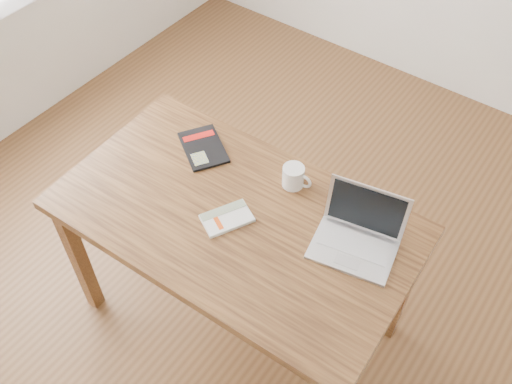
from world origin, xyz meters
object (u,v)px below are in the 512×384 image
Objects in this scene: laptop at (358,234)px; coffee_mug at (294,176)px; white_guidebook at (227,218)px; desk at (236,229)px; black_guidebook at (203,147)px.

laptop reaches higher than coffee_mug.
coffee_mug reaches higher than white_guidebook.
desk is 4.88× the size of black_guidebook.
laptop reaches higher than desk.
black_guidebook is 0.72m from laptop.
black_guidebook is at bearing 146.07° from desk.
desk is at bearing -171.64° from laptop.
desk is 0.46m from laptop.
laptop reaches higher than black_guidebook.
coffee_mug is (0.10, 0.28, 0.04)m from white_guidebook.
laptop is at bearing 51.63° from white_guidebook.
black_guidebook reaches higher than desk.
coffee_mug is (0.40, 0.05, 0.04)m from black_guidebook.
white_guidebook is at bearing -167.70° from laptop.
black_guidebook is at bearing 165.17° from laptop.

